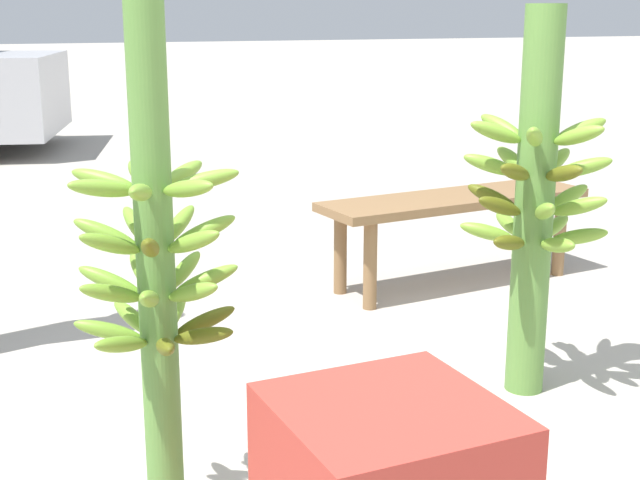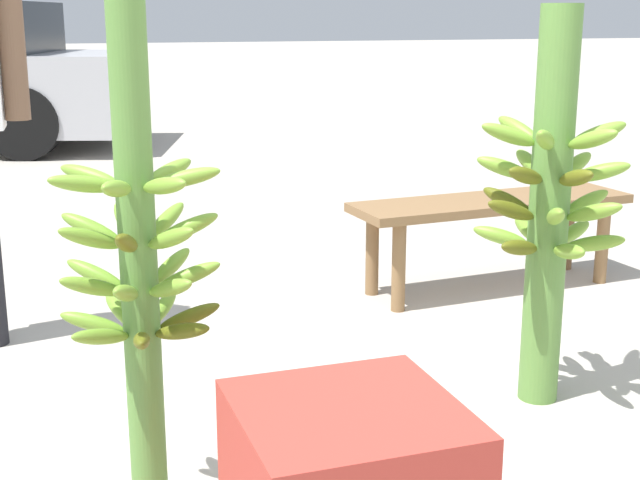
{
  "view_description": "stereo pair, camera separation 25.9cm",
  "coord_description": "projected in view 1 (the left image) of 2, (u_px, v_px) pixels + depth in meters",
  "views": [
    {
      "loc": [
        -1.25,
        -1.75,
        1.25
      ],
      "look_at": [
        -0.2,
        0.54,
        0.61
      ],
      "focal_mm": 50.0,
      "sensor_mm": 36.0,
      "label": 1
    },
    {
      "loc": [
        -1.01,
        -1.85,
        1.25
      ],
      "look_at": [
        -0.2,
        0.54,
        0.61
      ],
      "focal_mm": 50.0,
      "sensor_mm": 36.0,
      "label": 2
    }
  ],
  "objects": [
    {
      "name": "banana_stalk_center",
      "position": [
        535.0,
        199.0,
        2.9
      ],
      "size": [
        0.48,
        0.49,
        1.28
      ],
      "color": "#5B8C3D",
      "rests_on": "ground_plane"
    },
    {
      "name": "banana_stalk_left",
      "position": [
        156.0,
        265.0,
        2.1
      ],
      "size": [
        0.41,
        0.41,
        1.33
      ],
      "color": "#5B8C3D",
      "rests_on": "ground_plane"
    },
    {
      "name": "market_bench",
      "position": [
        455.0,
        210.0,
        4.17
      ],
      "size": [
        1.35,
        0.45,
        0.43
      ],
      "rotation": [
        0.0,
        0.0,
        0.07
      ],
      "color": "olive",
      "rests_on": "ground_plane"
    }
  ]
}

